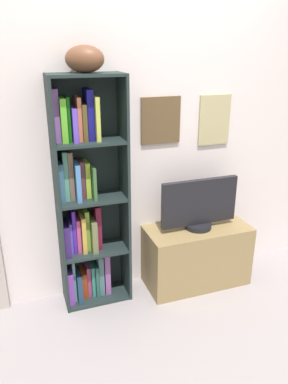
# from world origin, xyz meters

# --- Properties ---
(ground) EXTENTS (5.20, 5.20, 0.04)m
(ground) POSITION_xyz_m (0.00, 0.00, -0.02)
(ground) COLOR gray
(back_wall) EXTENTS (4.80, 0.08, 2.48)m
(back_wall) POSITION_xyz_m (0.00, 1.13, 1.24)
(back_wall) COLOR silver
(back_wall) RESTS_ON ground
(bookshelf) EXTENTS (0.52, 0.27, 1.75)m
(bookshelf) POSITION_xyz_m (-0.46, 1.00, 0.83)
(bookshelf) COLOR #1D2929
(bookshelf) RESTS_ON ground
(football) EXTENTS (0.31, 0.29, 0.17)m
(football) POSITION_xyz_m (-0.41, 0.97, 1.84)
(football) COLOR brown
(football) RESTS_ON bookshelf
(tv_stand) EXTENTS (0.86, 0.40, 0.52)m
(tv_stand) POSITION_xyz_m (0.44, 0.89, 0.26)
(tv_stand) COLOR olive
(tv_stand) RESTS_ON ground
(television) EXTENTS (0.65, 0.22, 0.42)m
(television) POSITION_xyz_m (0.44, 0.90, 0.72)
(television) COLOR black
(television) RESTS_ON tv_stand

